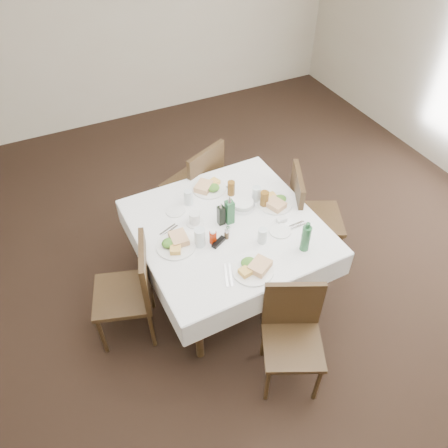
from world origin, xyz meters
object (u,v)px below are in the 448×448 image
(bread_basket, at_px, (243,205))
(coffee_mug, at_px, (195,219))
(dining_table, at_px, (227,232))
(chair_north, at_px, (198,182))
(chair_south, at_px, (292,329))
(oil_cruet_green, at_px, (229,211))
(green_bottle, at_px, (306,238))
(chair_east, at_px, (307,212))
(water_w, at_px, (200,237))
(water_e, at_px, (256,194))
(chair_west, at_px, (133,287))
(ketchup_bottle, at_px, (213,237))
(water_n, at_px, (188,197))
(water_s, at_px, (262,236))
(oil_cruet_dark, at_px, (221,215))

(bread_basket, xyz_separation_m, coffee_mug, (-0.41, -0.00, 0.02))
(dining_table, relative_size, chair_north, 1.48)
(chair_south, xyz_separation_m, oil_cruet_green, (-0.04, 0.89, 0.38))
(chair_south, bearing_deg, bread_basket, 82.87)
(oil_cruet_green, relative_size, coffee_mug, 1.88)
(coffee_mug, relative_size, green_bottle, 0.54)
(chair_east, distance_m, water_w, 1.12)
(water_e, bearing_deg, chair_east, -13.44)
(water_e, distance_m, oil_cruet_green, 0.34)
(chair_west, distance_m, coffee_mug, 0.69)
(chair_north, xyz_separation_m, ketchup_bottle, (-0.28, -0.96, 0.27))
(dining_table, distance_m, chair_east, 0.81)
(green_bottle, bearing_deg, dining_table, 130.13)
(chair_south, distance_m, oil_cruet_green, 0.97)
(water_n, height_order, bread_basket, water_n)
(water_s, bearing_deg, ketchup_bottle, 154.97)
(water_s, xyz_separation_m, ketchup_bottle, (-0.33, 0.15, -0.01))
(chair_east, relative_size, coffee_mug, 6.88)
(bread_basket, height_order, oil_cruet_green, oil_cruet_green)
(chair_north, height_order, chair_east, chair_north)
(water_s, bearing_deg, oil_cruet_green, 112.33)
(water_n, relative_size, oil_cruet_dark, 0.60)
(chair_east, distance_m, water_s, 0.77)
(water_s, height_order, water_e, water_e)
(oil_cruet_dark, bearing_deg, coffee_mug, 152.90)
(water_n, height_order, coffee_mug, water_n)
(chair_north, xyz_separation_m, coffee_mug, (-0.32, -0.71, 0.27))
(water_w, relative_size, coffee_mug, 1.08)
(chair_east, relative_size, water_n, 7.46)
(water_e, bearing_deg, bread_basket, -167.46)
(water_e, relative_size, water_w, 0.88)
(water_s, bearing_deg, coffee_mug, 132.40)
(chair_north, bearing_deg, water_e, -71.14)
(coffee_mug, bearing_deg, oil_cruet_dark, -27.10)
(bread_basket, bearing_deg, water_s, -96.69)
(oil_cruet_green, distance_m, ketchup_bottle, 0.26)
(dining_table, height_order, chair_south, chair_south)
(chair_west, bearing_deg, water_s, -12.17)
(chair_east, xyz_separation_m, water_n, (-0.96, 0.31, 0.29))
(water_w, xyz_separation_m, ketchup_bottle, (0.09, -0.02, -0.02))
(oil_cruet_green, relative_size, green_bottle, 1.02)
(chair_south, relative_size, water_w, 5.75)
(chair_north, xyz_separation_m, water_w, (-0.38, -0.94, 0.29))
(oil_cruet_dark, bearing_deg, oil_cruet_green, -10.42)
(dining_table, distance_m, ketchup_bottle, 0.25)
(water_s, distance_m, water_e, 0.47)
(chair_north, bearing_deg, coffee_mug, -114.32)
(chair_east, height_order, oil_cruet_green, oil_cruet_green)
(dining_table, xyz_separation_m, chair_east, (0.79, 0.05, -0.14))
(ketchup_bottle, bearing_deg, chair_east, 9.94)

